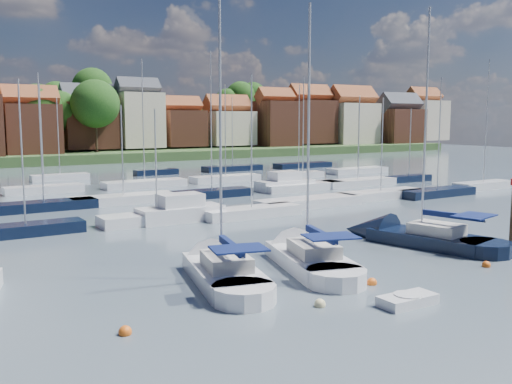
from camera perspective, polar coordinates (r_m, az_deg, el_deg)
ground at (r=67.16m, az=-10.54°, el=0.12°), size 260.00×260.00×0.00m
sailboat_left at (r=30.55m, az=-3.85°, el=-7.68°), size 5.65×11.60×15.26m
sailboat_centre at (r=33.44m, az=4.58°, el=-6.37°), size 6.25×11.97×15.73m
sailboat_navy at (r=39.83m, az=14.97°, el=-4.38°), size 5.82×12.37×16.55m
tender at (r=26.72m, az=14.91°, el=-10.41°), size 2.74×1.32×0.59m
buoy_a at (r=23.18m, az=-12.95°, el=-13.72°), size 0.52×0.52×0.52m
buoy_b at (r=25.88m, az=6.40°, el=-11.32°), size 0.51×0.51×0.51m
buoy_c at (r=29.54m, az=11.52°, el=-9.05°), size 0.50×0.50×0.50m
buoy_d at (r=34.78m, az=22.03°, el=-6.96°), size 0.48×0.48×0.48m
buoy_e at (r=40.89m, az=10.98°, el=-4.47°), size 0.49×0.49×0.49m
marina_field at (r=63.42m, az=-7.32°, el=0.16°), size 79.62×41.41×15.93m
far_shore_town at (r=157.00m, az=-22.43°, el=5.41°), size 212.46×90.00×22.27m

